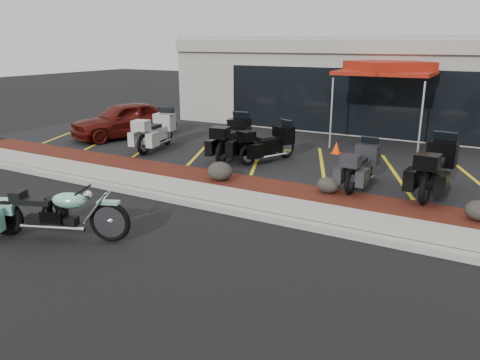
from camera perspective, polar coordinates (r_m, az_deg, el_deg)
The scene contains 18 objects.
ground at distance 9.80m, azimuth -1.36°, elevation -6.16°, with size 90.00×90.00×0.00m, color black.
curb at distance 10.50m, azimuth 1.16°, elevation -4.14°, with size 24.00×0.25×0.15m, color gray.
sidewalk at distance 11.09m, azimuth 2.88°, elevation -3.03°, with size 24.00×1.20×0.15m, color gray.
mulch_bed at distance 12.11m, azimuth 5.43°, elevation -1.34°, with size 24.00×1.20×0.16m, color #330D0B.
upper_lot at distance 17.03m, azimuth 12.93°, elevation 3.52°, with size 26.00×9.60×0.15m, color black.
dealership_building at distance 22.78m, azimuth 17.96°, elevation 11.25°, with size 18.00×8.16×4.00m.
boulder_left at distance 12.69m, azimuth -2.46°, elevation 1.10°, with size 0.71×0.59×0.50m, color black.
boulder_mid at distance 11.81m, azimuth 10.68°, elevation -0.61°, with size 0.56×0.47×0.40m, color black.
boulder_right at distance 11.03m, azimuth 27.23°, elevation -3.34°, with size 0.61×0.51×0.43m, color black.
hero_cruiser at distance 9.39m, azimuth -15.61°, elevation -4.23°, with size 3.12×0.79×1.10m, color #79BDAA, non-canonical shape.
touring_white at distance 17.29m, azimuth -8.96°, elevation 6.54°, with size 2.40×0.92×1.40m, color #B8B8B4, non-canonical shape.
touring_black_front at distance 15.75m, azimuth 0.10°, elevation 5.82°, with size 2.44×0.93×1.42m, color black, non-canonical shape.
touring_black_mid at distance 15.16m, azimuth 5.68°, elevation 5.01°, with size 2.16×0.83×1.26m, color black, non-canonical shape.
touring_grey at distance 13.11m, azimuth 15.40°, elevation 2.56°, with size 2.07×0.79×1.20m, color #2A292E, non-canonical shape.
touring_black_rear at distance 13.16m, azimuth 23.45°, elevation 2.38°, with size 2.49×0.95×1.45m, color black, non-canonical shape.
parked_car at distance 19.01m, azimuth -13.98°, elevation 7.14°, with size 1.64×4.08×1.39m, color #4F0F0B.
traffic_cone at distance 16.13m, azimuth 11.66°, elevation 3.90°, with size 0.30×0.30×0.41m, color #FB3E08.
popup_canopy at distance 17.69m, azimuth 17.62°, elevation 12.75°, with size 3.31×3.31×2.97m.
Camera 1 is at (4.65, -7.76, 3.77)m, focal length 35.00 mm.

